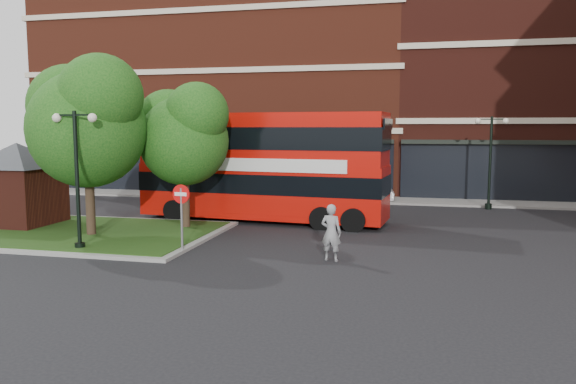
% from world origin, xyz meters
% --- Properties ---
extents(ground, '(120.00, 120.00, 0.00)m').
position_xyz_m(ground, '(0.00, 0.00, 0.00)').
color(ground, black).
rests_on(ground, ground).
extents(pavement_far, '(44.00, 3.00, 0.12)m').
position_xyz_m(pavement_far, '(0.00, 16.50, 0.06)').
color(pavement_far, slate).
rests_on(pavement_far, ground).
extents(terrace_far_left, '(26.00, 12.00, 14.00)m').
position_xyz_m(terrace_far_left, '(-8.00, 24.00, 7.00)').
color(terrace_far_left, maroon).
rests_on(terrace_far_left, ground).
extents(terrace_far_right, '(18.00, 12.00, 16.00)m').
position_xyz_m(terrace_far_right, '(14.00, 24.00, 8.00)').
color(terrace_far_right, '#471911').
rests_on(terrace_far_right, ground).
extents(traffic_island, '(12.60, 7.60, 0.15)m').
position_xyz_m(traffic_island, '(-8.00, 3.00, 0.07)').
color(traffic_island, gray).
rests_on(traffic_island, ground).
extents(kiosk, '(6.51, 6.51, 3.60)m').
position_xyz_m(kiosk, '(-11.00, 4.00, 2.32)').
color(kiosk, '#471911').
rests_on(kiosk, traffic_island).
extents(tree_island_west, '(5.40, 4.71, 7.21)m').
position_xyz_m(tree_island_west, '(-6.60, 2.58, 4.79)').
color(tree_island_west, '#2D2116').
rests_on(tree_island_west, ground).
extents(tree_island_east, '(4.46, 3.90, 6.29)m').
position_xyz_m(tree_island_east, '(-3.58, 5.06, 4.24)').
color(tree_island_east, '#2D2116').
rests_on(tree_island_east, ground).
extents(lamp_island, '(1.72, 0.36, 5.00)m').
position_xyz_m(lamp_island, '(-5.50, 0.20, 2.83)').
color(lamp_island, black).
rests_on(lamp_island, ground).
extents(lamp_far_left, '(1.72, 0.36, 5.00)m').
position_xyz_m(lamp_far_left, '(2.00, 14.50, 2.83)').
color(lamp_far_left, black).
rests_on(lamp_far_left, ground).
extents(lamp_far_right, '(1.72, 0.36, 5.00)m').
position_xyz_m(lamp_far_right, '(10.00, 14.50, 2.83)').
color(lamp_far_right, black).
rests_on(lamp_far_right, ground).
extents(bus, '(11.85, 3.72, 4.45)m').
position_xyz_m(bus, '(-0.90, 7.96, 2.92)').
color(bus, '#BA0E07').
rests_on(bus, ground).
extents(woman, '(0.77, 0.57, 1.91)m').
position_xyz_m(woman, '(3.50, 0.82, 0.95)').
color(woman, gray).
rests_on(woman, ground).
extents(car_silver, '(3.76, 1.76, 1.24)m').
position_xyz_m(car_silver, '(-4.82, 16.00, 0.62)').
color(car_silver, '#ADAEB4').
rests_on(car_silver, ground).
extents(car_white, '(3.84, 1.39, 1.26)m').
position_xyz_m(car_white, '(3.00, 16.00, 0.63)').
color(car_white, silver).
rests_on(car_white, ground).
extents(no_entry_sign, '(0.67, 0.15, 2.44)m').
position_xyz_m(no_entry_sign, '(-1.80, 0.77, 1.74)').
color(no_entry_sign, slate).
rests_on(no_entry_sign, ground).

